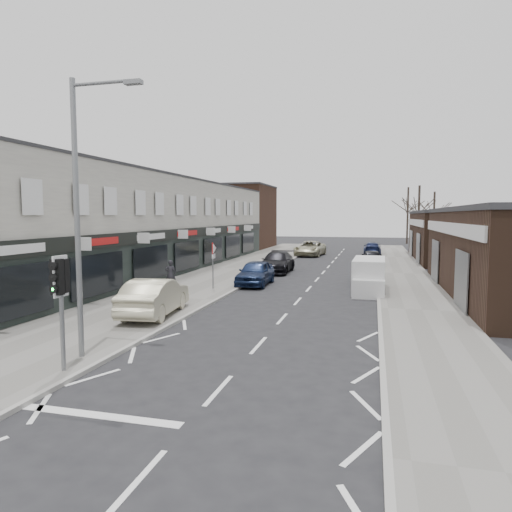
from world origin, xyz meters
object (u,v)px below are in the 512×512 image
Objects in this scene: parked_car_left_b at (277,262)px; parked_car_right_c at (372,248)px; street_lamp at (82,203)px; warning_sign at (213,252)px; traffic_light at (60,286)px; parked_car_left_a at (255,273)px; parked_car_left_c at (310,248)px; sedan_on_pavement at (155,297)px; pedestrian at (171,274)px; parked_car_right_a at (366,270)px; parked_car_right_b at (372,258)px; white_van at (369,276)px.

parked_car_right_c is (6.90, 18.32, -0.11)m from parked_car_left_b.
street_lamp is 13.04m from warning_sign.
traffic_light is at bearing -86.90° from warning_sign.
parked_car_left_c reaches higher than parked_car_left_a.
traffic_light is at bearing -84.12° from street_lamp.
street_lamp is at bearing -87.77° from parked_car_left_c.
sedan_on_pavement is (-0.04, -7.13, -1.31)m from warning_sign.
parked_car_left_a is (1.13, 15.48, -3.86)m from street_lamp.
traffic_light is 2.52m from street_lamp.
warning_sign is at bearing 72.14° from parked_car_right_c.
parked_car_left_c is at bearing 86.99° from parked_car_left_b.
parked_car_left_a is at bearing -158.31° from pedestrian.
parked_car_right_a is (6.55, -2.94, -0.05)m from parked_car_left_b.
traffic_light reaches higher than parked_car_right_b.
parked_car_right_a is at bearing 27.53° from parked_car_left_a.
traffic_light reaches higher than parked_car_right_c.
parked_car_left_a is 14.42m from parked_car_right_b.
street_lamp is 17.05m from white_van.
traffic_light reaches higher than pedestrian.
pedestrian is (-2.30, 6.44, 0.05)m from sedan_on_pavement.
street_lamp is at bearing 95.88° from traffic_light.
traffic_light is at bearing -94.23° from parked_car_left_a.
parked_car_right_a is 0.96× the size of parked_car_right_c.
street_lamp reaches higher than white_van.
parked_car_left_a is at bearing 60.72° from parked_car_right_b.
warning_sign reaches higher than parked_car_right_c.
warning_sign is at bearing -90.65° from parked_car_left_c.
parked_car_right_c is (7.90, 41.49, -1.76)m from traffic_light.
street_lamp reaches higher than parked_car_right_b.
parked_car_left_a is (-6.80, 0.84, -0.13)m from white_van.
white_van is at bearing 12.08° from warning_sign.
warning_sign is 8.85m from white_van.
pedestrian is (-10.90, -2.52, 0.06)m from white_van.
street_lamp reaches higher than parked_car_right_c.
traffic_light is 16.80m from parked_car_left_a.
parked_car_left_b is at bearing 87.07° from street_lamp.
parked_car_right_a is (8.35, 13.34, -0.18)m from sedan_on_pavement.
street_lamp is 2.96× the size of warning_sign.
parked_car_right_a is at bearing 36.76° from warning_sign.
parked_car_right_a is at bearing 68.01° from street_lamp.
warning_sign is (-0.76, 14.02, -0.21)m from traffic_light.
parked_car_left_a is at bearing 86.57° from traffic_light.
parked_car_left_b is 14.68m from parked_car_left_c.
traffic_light reaches higher than parked_car_left_c.
street_lamp is 1.80× the size of parked_car_left_a.
street_lamp reaches higher than parked_car_right_a.
parked_car_left_b is at bearing 69.00° from parked_car_right_c.
white_van is at bearing 89.41° from parked_car_right_c.
traffic_light is 37.90m from parked_car_left_c.
warning_sign is 0.61× the size of parked_car_left_a.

